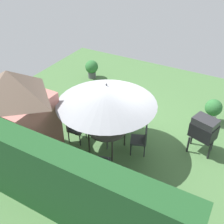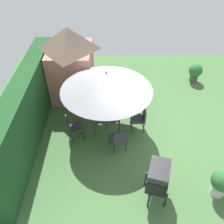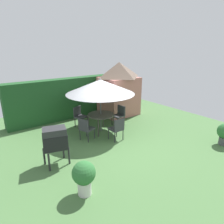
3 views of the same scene
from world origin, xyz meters
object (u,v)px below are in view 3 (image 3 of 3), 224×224
(patio_umbrella, at_px, (100,87))
(chair_toward_hedge, at_px, (79,115))
(patio_table, at_px, (101,116))
(potted_plant_by_grill, at_px, (84,175))
(chair_near_shed, at_px, (117,128))
(bbq_grill, at_px, (55,139))
(chair_far_side, at_px, (119,114))
(garden_shed, at_px, (119,88))
(chair_toward_house, at_px, (86,128))

(patio_umbrella, bearing_deg, chair_toward_hedge, 111.48)
(patio_table, distance_m, potted_plant_by_grill, 3.83)
(patio_umbrella, bearing_deg, chair_near_shed, -89.85)
(bbq_grill, xyz_separation_m, chair_toward_hedge, (2.06, 2.37, -0.33))
(patio_table, distance_m, bbq_grill, 2.80)
(patio_table, height_order, potted_plant_by_grill, potted_plant_by_grill)
(chair_far_side, bearing_deg, patio_umbrella, -173.94)
(garden_shed, relative_size, potted_plant_by_grill, 3.08)
(chair_near_shed, relative_size, chair_far_side, 1.00)
(chair_far_side, xyz_separation_m, chair_toward_house, (-2.06, -0.48, 0.00))
(chair_far_side, relative_size, chair_toward_hedge, 1.00)
(bbq_grill, height_order, chair_toward_hedge, bbq_grill)
(patio_table, distance_m, chair_toward_hedge, 1.19)
(chair_toward_hedge, bearing_deg, chair_near_shed, -78.83)
(garden_shed, relative_size, patio_umbrella, 0.99)
(bbq_grill, distance_m, chair_toward_hedge, 3.16)
(garden_shed, bearing_deg, potted_plant_by_grill, -136.51)
(bbq_grill, distance_m, potted_plant_by_grill, 1.69)
(patio_table, height_order, chair_toward_house, chair_toward_house)
(chair_near_shed, distance_m, chair_toward_house, 1.21)
(chair_far_side, distance_m, chair_toward_house, 2.12)
(chair_far_side, bearing_deg, chair_toward_hedge, 147.53)
(chair_toward_hedge, distance_m, potted_plant_by_grill, 4.51)
(chair_far_side, xyz_separation_m, chair_toward_hedge, (-1.54, 0.98, 0.00))
(patio_umbrella, height_order, chair_far_side, patio_umbrella)
(chair_toward_hedge, relative_size, chair_toward_house, 1.00)
(patio_umbrella, distance_m, chair_toward_hedge, 1.84)
(chair_far_side, distance_m, potted_plant_by_grill, 4.70)
(patio_umbrella, relative_size, chair_far_side, 3.09)
(bbq_grill, xyz_separation_m, potted_plant_by_grill, (0.03, -1.66, -0.32))
(patio_table, xyz_separation_m, chair_far_side, (1.11, 0.12, -0.18))
(chair_near_shed, distance_m, potted_plant_by_grill, 3.07)
(bbq_grill, bearing_deg, patio_umbrella, 27.04)
(patio_table, height_order, chair_far_side, chair_far_side)
(bbq_grill, distance_m, chair_far_side, 3.87)
(chair_toward_hedge, bearing_deg, potted_plant_by_grill, -116.77)
(patio_table, relative_size, bbq_grill, 0.93)
(patio_table, bearing_deg, chair_far_side, 6.06)
(chair_near_shed, distance_m, chair_far_side, 1.65)
(patio_table, height_order, bbq_grill, bbq_grill)
(bbq_grill, relative_size, chair_near_shed, 1.33)
(garden_shed, height_order, patio_umbrella, garden_shed)
(chair_far_side, bearing_deg, chair_toward_house, -166.81)
(potted_plant_by_grill, bearing_deg, patio_table, 49.95)
(patio_table, relative_size, chair_far_side, 1.24)
(patio_table, height_order, chair_toward_hedge, chair_toward_hedge)
(chair_near_shed, bearing_deg, garden_shed, 50.15)
(potted_plant_by_grill, bearing_deg, chair_toward_house, 59.50)
(patio_umbrella, height_order, potted_plant_by_grill, patio_umbrella)
(chair_far_side, height_order, potted_plant_by_grill, chair_far_side)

